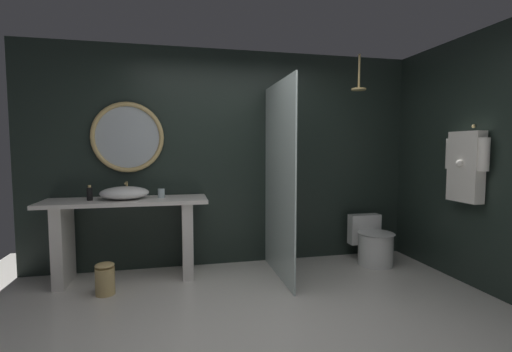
{
  "coord_description": "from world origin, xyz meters",
  "views": [
    {
      "loc": [
        -0.66,
        -2.49,
        1.43
      ],
      "look_at": [
        0.1,
        0.92,
        1.15
      ],
      "focal_mm": 25.17,
      "sensor_mm": 36.0,
      "label": 1
    }
  ],
  "objects_px": {
    "hanging_bathrobe": "(466,164)",
    "toilet": "(373,244)",
    "waste_bin": "(105,278)",
    "tumbler_cup": "(161,193)",
    "vessel_sink": "(125,193)",
    "rain_shower_head": "(359,84)",
    "soap_dispenser": "(90,194)",
    "round_wall_mirror": "(128,137)"
  },
  "relations": [
    {
      "from": "soap_dispenser",
      "to": "round_wall_mirror",
      "type": "relative_size",
      "value": 0.2
    },
    {
      "from": "tumbler_cup",
      "to": "waste_bin",
      "type": "bearing_deg",
      "value": -140.19
    },
    {
      "from": "rain_shower_head",
      "to": "soap_dispenser",
      "type": "bearing_deg",
      "value": 176.24
    },
    {
      "from": "soap_dispenser",
      "to": "hanging_bathrobe",
      "type": "xyz_separation_m",
      "value": [
        3.77,
        -0.95,
        0.31
      ]
    },
    {
      "from": "rain_shower_head",
      "to": "hanging_bathrobe",
      "type": "distance_m",
      "value": 1.42
    },
    {
      "from": "hanging_bathrobe",
      "to": "waste_bin",
      "type": "distance_m",
      "value": 3.78
    },
    {
      "from": "waste_bin",
      "to": "toilet",
      "type": "bearing_deg",
      "value": 5.54
    },
    {
      "from": "toilet",
      "to": "round_wall_mirror",
      "type": "bearing_deg",
      "value": 172.9
    },
    {
      "from": "round_wall_mirror",
      "to": "waste_bin",
      "type": "height_order",
      "value": "round_wall_mirror"
    },
    {
      "from": "hanging_bathrobe",
      "to": "waste_bin",
      "type": "bearing_deg",
      "value": 171.15
    },
    {
      "from": "toilet",
      "to": "tumbler_cup",
      "type": "bearing_deg",
      "value": 176.73
    },
    {
      "from": "tumbler_cup",
      "to": "soap_dispenser",
      "type": "xyz_separation_m",
      "value": [
        -0.73,
        -0.05,
        0.02
      ]
    },
    {
      "from": "soap_dispenser",
      "to": "waste_bin",
      "type": "relative_size",
      "value": 0.51
    },
    {
      "from": "vessel_sink",
      "to": "toilet",
      "type": "distance_m",
      "value": 2.99
    },
    {
      "from": "hanging_bathrobe",
      "to": "waste_bin",
      "type": "xyz_separation_m",
      "value": [
        -3.57,
        0.56,
        -1.1
      ]
    },
    {
      "from": "vessel_sink",
      "to": "waste_bin",
      "type": "xyz_separation_m",
      "value": [
        -0.15,
        -0.4,
        -0.79
      ]
    },
    {
      "from": "tumbler_cup",
      "to": "waste_bin",
      "type": "relative_size",
      "value": 0.32
    },
    {
      "from": "tumbler_cup",
      "to": "round_wall_mirror",
      "type": "relative_size",
      "value": 0.13
    },
    {
      "from": "hanging_bathrobe",
      "to": "rain_shower_head",
      "type": "bearing_deg",
      "value": 136.88
    },
    {
      "from": "soap_dispenser",
      "to": "waste_bin",
      "type": "height_order",
      "value": "soap_dispenser"
    },
    {
      "from": "round_wall_mirror",
      "to": "waste_bin",
      "type": "distance_m",
      "value": 1.54
    },
    {
      "from": "hanging_bathrobe",
      "to": "toilet",
      "type": "height_order",
      "value": "hanging_bathrobe"
    },
    {
      "from": "vessel_sink",
      "to": "rain_shower_head",
      "type": "distance_m",
      "value": 2.89
    },
    {
      "from": "tumbler_cup",
      "to": "toilet",
      "type": "bearing_deg",
      "value": -3.27
    },
    {
      "from": "vessel_sink",
      "to": "tumbler_cup",
      "type": "distance_m",
      "value": 0.38
    },
    {
      "from": "toilet",
      "to": "waste_bin",
      "type": "relative_size",
      "value": 1.85
    },
    {
      "from": "round_wall_mirror",
      "to": "toilet",
      "type": "distance_m",
      "value": 3.19
    },
    {
      "from": "toilet",
      "to": "vessel_sink",
      "type": "bearing_deg",
      "value": 177.88
    },
    {
      "from": "vessel_sink",
      "to": "hanging_bathrobe",
      "type": "relative_size",
      "value": 0.65
    },
    {
      "from": "round_wall_mirror",
      "to": "toilet",
      "type": "relative_size",
      "value": 1.36
    },
    {
      "from": "hanging_bathrobe",
      "to": "toilet",
      "type": "relative_size",
      "value": 1.34
    },
    {
      "from": "soap_dispenser",
      "to": "hanging_bathrobe",
      "type": "height_order",
      "value": "hanging_bathrobe"
    },
    {
      "from": "vessel_sink",
      "to": "round_wall_mirror",
      "type": "bearing_deg",
      "value": 86.43
    },
    {
      "from": "waste_bin",
      "to": "hanging_bathrobe",
      "type": "bearing_deg",
      "value": -8.85
    },
    {
      "from": "tumbler_cup",
      "to": "toilet",
      "type": "xyz_separation_m",
      "value": [
        2.53,
        -0.14,
        -0.68
      ]
    },
    {
      "from": "soap_dispenser",
      "to": "rain_shower_head",
      "type": "relative_size",
      "value": 0.4
    },
    {
      "from": "toilet",
      "to": "waste_bin",
      "type": "height_order",
      "value": "toilet"
    },
    {
      "from": "tumbler_cup",
      "to": "soap_dispenser",
      "type": "height_order",
      "value": "soap_dispenser"
    },
    {
      "from": "vessel_sink",
      "to": "waste_bin",
      "type": "relative_size",
      "value": 1.6
    },
    {
      "from": "rain_shower_head",
      "to": "vessel_sink",
      "type": "bearing_deg",
      "value": 175.45
    },
    {
      "from": "soap_dispenser",
      "to": "rain_shower_head",
      "type": "xyz_separation_m",
      "value": [
        2.96,
        -0.19,
        1.21
      ]
    },
    {
      "from": "soap_dispenser",
      "to": "hanging_bathrobe",
      "type": "relative_size",
      "value": 0.21
    }
  ]
}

